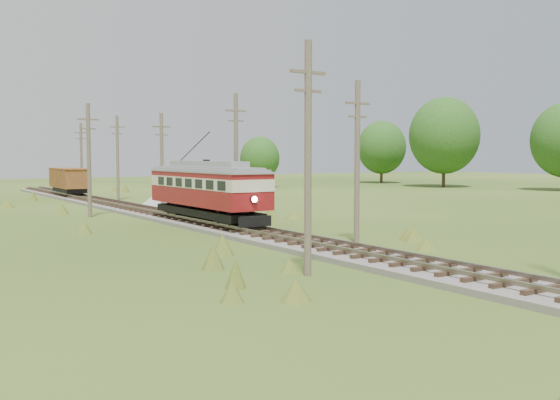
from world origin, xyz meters
TOP-DOWN VIEW (x-y plane):
  - railbed_main at (0.00, 34.00)m, footprint 3.60×96.00m
  - streetcar at (-0.00, 29.20)m, footprint 2.94×12.45m
  - gondola at (0.00, 63.48)m, footprint 2.92×8.36m
  - gravel_pile at (3.09, 45.98)m, footprint 2.94×3.12m
  - utility_pole_r_2 at (3.30, 18.00)m, footprint 1.60×0.30m
  - utility_pole_r_3 at (3.20, 31.00)m, footprint 1.60×0.30m
  - utility_pole_r_4 at (3.00, 44.00)m, footprint 1.60×0.30m
  - utility_pole_r_5 at (3.40, 57.00)m, footprint 1.60×0.30m
  - utility_pole_r_6 at (3.20, 70.00)m, footprint 1.60×0.30m
  - utility_pole_l_a at (-4.20, 12.00)m, footprint 1.60×0.30m
  - utility_pole_l_b at (-4.50, 40.00)m, footprint 1.60×0.30m
  - tree_right_4 at (54.00, 58.00)m, footprint 10.50×10.50m
  - tree_right_5 at (56.00, 74.00)m, footprint 8.40×8.40m
  - tree_mid_b at (30.00, 72.00)m, footprint 5.88×5.88m

SIDE VIEW (x-z plane):
  - railbed_main at x=0.00m, z-range -0.09..0.48m
  - gravel_pile at x=3.09m, z-range -0.03..1.04m
  - gondola at x=0.00m, z-range 0.67..3.43m
  - streetcar at x=0.00m, z-range -0.20..5.47m
  - utility_pole_r_4 at x=3.00m, z-range 0.12..8.52m
  - tree_mid_b at x=30.00m, z-range 0.54..8.12m
  - utility_pole_r_2 at x=3.30m, z-range 0.12..8.72m
  - utility_pole_l_b at x=-4.50m, z-range 0.12..8.72m
  - utility_pole_r_6 at x=3.20m, z-range 0.12..8.82m
  - utility_pole_r_5 at x=3.40m, z-range 0.13..9.03m
  - utility_pole_r_3 at x=3.20m, z-range 0.13..9.13m
  - utility_pole_l_a at x=-4.20m, z-range 0.13..9.13m
  - tree_right_5 at x=56.00m, z-range 0.78..11.60m
  - tree_right_4 at x=54.00m, z-range 0.98..14.51m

